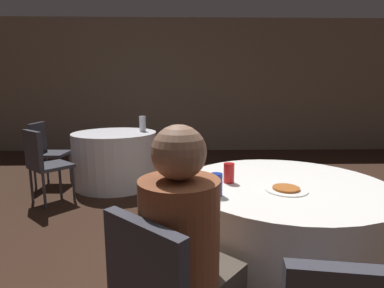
{
  "coord_description": "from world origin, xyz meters",
  "views": [
    {
      "loc": [
        -0.62,
        -1.69,
        1.29
      ],
      "look_at": [
        -0.57,
        0.89,
        0.84
      ],
      "focal_mm": 28.0,
      "sensor_mm": 36.0,
      "label": 1
    }
  ],
  "objects_px": {
    "person_floral_shirt": "(192,266)",
    "soda_can_blue": "(216,185)",
    "pizza_plate_near": "(286,189)",
    "bottle_far": "(143,124)",
    "chair_far_west": "(45,147)",
    "chair_far_southwest": "(43,160)",
    "table_far": "(116,159)",
    "table_near": "(281,237)",
    "soda_can_red": "(229,173)"
  },
  "relations": [
    {
      "from": "person_floral_shirt",
      "to": "soda_can_blue",
      "type": "distance_m",
      "value": 0.49
    },
    {
      "from": "pizza_plate_near",
      "to": "bottle_far",
      "type": "relative_size",
      "value": 1.13
    },
    {
      "from": "chair_far_west",
      "to": "person_floral_shirt",
      "type": "distance_m",
      "value": 3.59
    },
    {
      "from": "chair_far_west",
      "to": "chair_far_southwest",
      "type": "bearing_deg",
      "value": 25.11
    },
    {
      "from": "table_far",
      "to": "chair_far_southwest",
      "type": "relative_size",
      "value": 1.31
    },
    {
      "from": "chair_far_southwest",
      "to": "table_near",
      "type": "bearing_deg",
      "value": 6.76
    },
    {
      "from": "table_far",
      "to": "person_floral_shirt",
      "type": "xyz_separation_m",
      "value": [
        1.0,
        -2.96,
        0.22
      ]
    },
    {
      "from": "table_near",
      "to": "person_floral_shirt",
      "type": "xyz_separation_m",
      "value": [
        -0.59,
        -0.65,
        0.22
      ]
    },
    {
      "from": "table_far",
      "to": "chair_far_southwest",
      "type": "height_order",
      "value": "chair_far_southwest"
    },
    {
      "from": "table_far",
      "to": "person_floral_shirt",
      "type": "relative_size",
      "value": 0.97
    },
    {
      "from": "chair_far_southwest",
      "to": "chair_far_west",
      "type": "height_order",
      "value": "same"
    },
    {
      "from": "table_near",
      "to": "table_far",
      "type": "xyz_separation_m",
      "value": [
        -1.59,
        2.31,
        0.0
      ]
    },
    {
      "from": "chair_far_west",
      "to": "soda_can_blue",
      "type": "bearing_deg",
      "value": 41.63
    },
    {
      "from": "table_near",
      "to": "table_far",
      "type": "distance_m",
      "value": 2.8
    },
    {
      "from": "pizza_plate_near",
      "to": "table_far",
      "type": "bearing_deg",
      "value": 122.16
    },
    {
      "from": "table_far",
      "to": "bottle_far",
      "type": "xyz_separation_m",
      "value": [
        0.37,
        0.1,
        0.48
      ]
    },
    {
      "from": "table_near",
      "to": "bottle_far",
      "type": "distance_m",
      "value": 2.74
    },
    {
      "from": "chair_far_southwest",
      "to": "bottle_far",
      "type": "bearing_deg",
      "value": 80.81
    },
    {
      "from": "soda_can_red",
      "to": "bottle_far",
      "type": "relative_size",
      "value": 0.57
    },
    {
      "from": "chair_far_west",
      "to": "soda_can_red",
      "type": "height_order",
      "value": "chair_far_west"
    },
    {
      "from": "soda_can_red",
      "to": "bottle_far",
      "type": "xyz_separation_m",
      "value": [
        -0.87,
        2.41,
        0.05
      ]
    },
    {
      "from": "chair_far_southwest",
      "to": "soda_can_red",
      "type": "height_order",
      "value": "chair_far_southwest"
    },
    {
      "from": "soda_can_red",
      "to": "chair_far_southwest",
      "type": "bearing_deg",
      "value": 140.14
    },
    {
      "from": "table_near",
      "to": "soda_can_red",
      "type": "xyz_separation_m",
      "value": [
        -0.35,
        0.0,
        0.43
      ]
    },
    {
      "from": "soda_can_blue",
      "to": "bottle_far",
      "type": "height_order",
      "value": "bottle_far"
    },
    {
      "from": "table_far",
      "to": "chair_far_southwest",
      "type": "bearing_deg",
      "value": -131.99
    },
    {
      "from": "table_far",
      "to": "person_floral_shirt",
      "type": "distance_m",
      "value": 3.13
    },
    {
      "from": "bottle_far",
      "to": "chair_far_west",
      "type": "bearing_deg",
      "value": -177.33
    },
    {
      "from": "table_far",
      "to": "soda_can_blue",
      "type": "distance_m",
      "value": 2.82
    },
    {
      "from": "person_floral_shirt",
      "to": "pizza_plate_near",
      "type": "relative_size",
      "value": 4.85
    },
    {
      "from": "soda_can_red",
      "to": "bottle_far",
      "type": "bearing_deg",
      "value": 109.79
    },
    {
      "from": "person_floral_shirt",
      "to": "chair_far_southwest",
      "type": "bearing_deg",
      "value": 168.69
    },
    {
      "from": "soda_can_blue",
      "to": "chair_far_west",
      "type": "bearing_deg",
      "value": 129.43
    },
    {
      "from": "table_near",
      "to": "pizza_plate_near",
      "type": "bearing_deg",
      "value": -104.84
    },
    {
      "from": "soda_can_blue",
      "to": "chair_far_southwest",
      "type": "bearing_deg",
      "value": 134.74
    },
    {
      "from": "soda_can_red",
      "to": "bottle_far",
      "type": "height_order",
      "value": "bottle_far"
    },
    {
      "from": "table_far",
      "to": "chair_far_west",
      "type": "distance_m",
      "value": 0.99
    },
    {
      "from": "chair_far_west",
      "to": "bottle_far",
      "type": "xyz_separation_m",
      "value": [
        1.35,
        0.06,
        0.32
      ]
    },
    {
      "from": "chair_far_southwest",
      "to": "pizza_plate_near",
      "type": "xyz_separation_m",
      "value": [
        2.2,
        -1.73,
        0.22
      ]
    },
    {
      "from": "table_far",
      "to": "chair_far_southwest",
      "type": "distance_m",
      "value": 0.99
    },
    {
      "from": "table_far",
      "to": "soda_can_red",
      "type": "bearing_deg",
      "value": -61.74
    },
    {
      "from": "pizza_plate_near",
      "to": "soda_can_blue",
      "type": "xyz_separation_m",
      "value": [
        -0.41,
        -0.08,
        0.05
      ]
    },
    {
      "from": "chair_far_southwest",
      "to": "soda_can_blue",
      "type": "distance_m",
      "value": 2.56
    },
    {
      "from": "person_floral_shirt",
      "to": "pizza_plate_near",
      "type": "xyz_separation_m",
      "value": [
        0.55,
        0.5,
        0.16
      ]
    },
    {
      "from": "pizza_plate_near",
      "to": "soda_can_blue",
      "type": "relative_size",
      "value": 1.99
    },
    {
      "from": "chair_far_west",
      "to": "pizza_plate_near",
      "type": "height_order",
      "value": "chair_far_west"
    },
    {
      "from": "person_floral_shirt",
      "to": "bottle_far",
      "type": "distance_m",
      "value": 3.13
    },
    {
      "from": "chair_far_southwest",
      "to": "bottle_far",
      "type": "distance_m",
      "value": 1.36
    },
    {
      "from": "soda_can_red",
      "to": "bottle_far",
      "type": "distance_m",
      "value": 2.56
    },
    {
      "from": "person_floral_shirt",
      "to": "table_near",
      "type": "bearing_deg",
      "value": 90.0
    }
  ]
}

